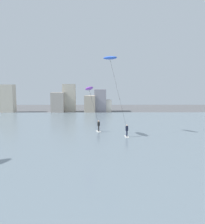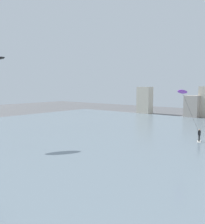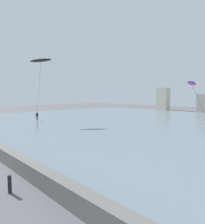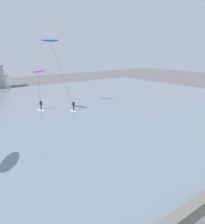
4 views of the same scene
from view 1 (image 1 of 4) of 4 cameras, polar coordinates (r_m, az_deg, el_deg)
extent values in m
cube|color=slate|center=(34.77, -3.88, -5.12)|extent=(84.00, 52.00, 0.10)
cube|color=beige|center=(65.56, -21.36, 2.96)|extent=(3.57, 2.53, 6.99)
cube|color=beige|center=(63.92, -10.19, 1.66)|extent=(2.59, 2.14, 3.50)
cube|color=#A89E93|center=(62.24, -10.38, 2.23)|extent=(3.18, 3.00, 5.02)
cube|color=beige|center=(63.32, -7.82, 3.30)|extent=(3.21, 2.03, 7.12)
cube|color=#B7A893|center=(61.93, -2.95, 1.92)|extent=(2.73, 3.80, 4.19)
cube|color=gray|center=(62.67, -0.55, 2.72)|extent=(2.96, 3.78, 5.79)
cube|color=beige|center=(62.70, -0.12, 1.46)|extent=(4.81, 3.44, 3.05)
cube|color=silver|center=(36.04, -0.91, -4.56)|extent=(0.84, 1.47, 0.06)
cylinder|color=black|center=(35.96, -0.91, -3.90)|extent=(0.20, 0.20, 0.78)
cube|color=black|center=(35.85, -0.91, -2.82)|extent=(0.39, 0.31, 0.60)
sphere|color=tan|center=(35.78, -0.92, -2.17)|extent=(0.20, 0.20, 0.20)
cylinder|color=#333333|center=(34.13, -1.97, 0.99)|extent=(1.26, 2.85, 5.16)
ellipsoid|color=purple|center=(32.59, -3.14, 5.52)|extent=(1.56, 3.22, 0.82)
cube|color=silver|center=(32.68, 5.70, -5.75)|extent=(0.51, 1.42, 0.06)
cylinder|color=#191E33|center=(32.60, 5.71, -5.03)|extent=(0.20, 0.20, 0.78)
cube|color=#191E33|center=(32.46, 5.72, -3.83)|extent=(0.35, 0.24, 0.60)
sphere|color=beige|center=(32.39, 5.73, -3.12)|extent=(0.20, 0.20, 0.20)
cylinder|color=#333333|center=(33.10, 3.69, 4.43)|extent=(2.22, 2.51, 9.34)
ellipsoid|color=blue|center=(34.44, 1.74, 12.54)|extent=(2.45, 2.83, 0.58)
camera|label=2|loc=(10.96, 72.01, 2.47)|focal=40.37mm
camera|label=3|loc=(12.57, 77.70, -8.95)|focal=33.70mm
camera|label=4|loc=(14.52, -85.21, 10.03)|focal=36.99mm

